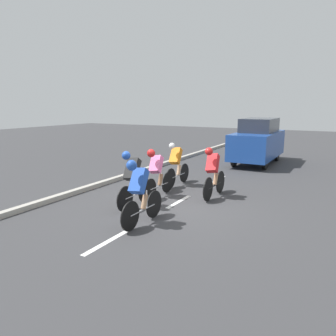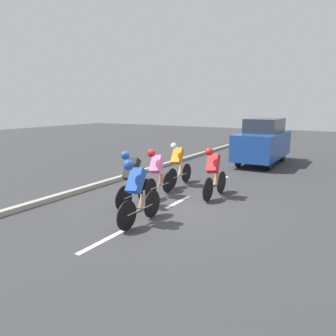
{
  "view_description": "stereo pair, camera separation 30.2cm",
  "coord_description": "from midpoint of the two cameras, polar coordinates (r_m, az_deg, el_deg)",
  "views": [
    {
      "loc": [
        -4.07,
        7.62,
        2.73
      ],
      "look_at": [
        0.35,
        -0.41,
        0.95
      ],
      "focal_mm": 35.0,
      "sensor_mm": 36.0,
      "label": 1
    },
    {
      "loc": [
        -4.34,
        7.47,
        2.73
      ],
      "look_at": [
        0.35,
        -0.41,
        0.95
      ],
      "focal_mm": 35.0,
      "sensor_mm": 36.0,
      "label": 2
    }
  ],
  "objects": [
    {
      "name": "lane_stripe_near",
      "position": [
        6.91,
        -11.88,
        -12.52
      ],
      "size": [
        0.12,
        1.4,
        0.01
      ],
      "primitive_type": "cube",
      "color": "white",
      "rests_on": "ground"
    },
    {
      "name": "curb",
      "position": [
        11.19,
        -13.7,
        -3.08
      ],
      "size": [
        0.2,
        26.59,
        0.14
      ],
      "primitive_type": "cube",
      "color": "#A8A399",
      "rests_on": "ground"
    },
    {
      "name": "lane_stripe_far",
      "position": [
        12.23,
        8.01,
        -2.01
      ],
      "size": [
        0.12,
        1.4,
        0.01
      ],
      "primitive_type": "cube",
      "color": "white",
      "rests_on": "ground"
    },
    {
      "name": "cyclist_blue",
      "position": [
        7.47,
        -6.15,
        -3.86
      ],
      "size": [
        0.38,
        1.67,
        1.55
      ],
      "color": "black",
      "rests_on": "ground"
    },
    {
      "name": "lane_stripe_mid",
      "position": [
        9.4,
        0.96,
        -5.88
      ],
      "size": [
        0.12,
        1.4,
        0.01
      ],
      "primitive_type": "cube",
      "color": "white",
      "rests_on": "ground"
    },
    {
      "name": "support_car",
      "position": [
        15.85,
        14.84,
        4.56
      ],
      "size": [
        1.7,
        4.18,
        2.1
      ],
      "color": "black",
      "rests_on": "ground"
    },
    {
      "name": "ground_plane",
      "position": [
        9.06,
        -0.27,
        -6.56
      ],
      "size": [
        60.0,
        60.0,
        0.0
      ],
      "primitive_type": "plane",
      "color": "#38383A"
    },
    {
      "name": "cyclist_pink",
      "position": [
        9.7,
        -2.88,
        -0.55
      ],
      "size": [
        0.39,
        1.67,
        1.48
      ],
      "color": "black",
      "rests_on": "ground"
    },
    {
      "name": "cyclist_black",
      "position": [
        8.76,
        -7.1,
        -1.68
      ],
      "size": [
        0.37,
        1.64,
        1.56
      ],
      "color": "black",
      "rests_on": "ground"
    },
    {
      "name": "cyclist_orange",
      "position": [
        11.08,
        0.68,
        0.82
      ],
      "size": [
        0.37,
        1.71,
        1.5
      ],
      "color": "black",
      "rests_on": "ground"
    },
    {
      "name": "cyclist_red",
      "position": [
        9.73,
        6.97,
        -0.53
      ],
      "size": [
        0.4,
        1.72,
        1.52
      ],
      "color": "black",
      "rests_on": "ground"
    }
  ]
}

